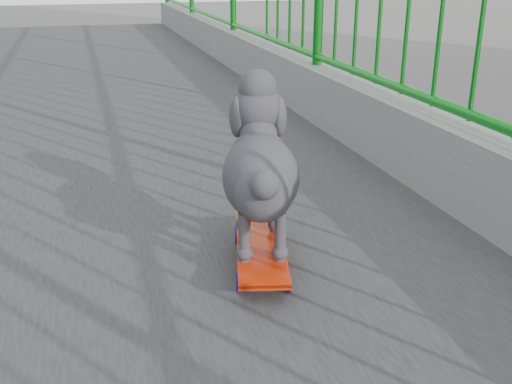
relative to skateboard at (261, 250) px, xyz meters
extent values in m
cube|color=slate|center=(-0.52, 4.77, -3.80)|extent=(1.20, 1.20, 6.50)
cube|color=red|center=(0.00, 0.00, 0.01)|extent=(0.26, 0.51, 0.02)
cube|color=#99999E|center=(-0.04, -0.15, -0.01)|extent=(0.09, 0.05, 0.02)
cylinder|color=#1207A6|center=(-0.10, -0.14, -0.02)|extent=(0.04, 0.06, 0.06)
sphere|color=yellow|center=(-0.10, -0.14, -0.02)|extent=(0.02, 0.02, 0.02)
cylinder|color=#1207A6|center=(0.02, -0.17, -0.02)|extent=(0.04, 0.06, 0.06)
sphere|color=yellow|center=(0.02, -0.17, -0.02)|extent=(0.02, 0.02, 0.02)
cube|color=#99999E|center=(0.04, 0.15, -0.01)|extent=(0.09, 0.05, 0.02)
cylinder|color=#1207A6|center=(-0.02, 0.17, -0.02)|extent=(0.04, 0.06, 0.06)
sphere|color=yellow|center=(-0.02, 0.17, -0.02)|extent=(0.02, 0.02, 0.02)
cylinder|color=#1207A6|center=(0.10, 0.14, -0.02)|extent=(0.04, 0.06, 0.06)
sphere|color=yellow|center=(0.10, 0.14, -0.02)|extent=(0.02, 0.02, 0.02)
ellipsoid|color=#302D32|center=(0.00, 0.00, 0.24)|extent=(0.31, 0.40, 0.24)
sphere|color=#302D32|center=(0.05, 0.19, 0.39)|extent=(0.16, 0.16, 0.16)
sphere|color=black|center=(0.07, 0.29, 0.37)|extent=(0.03, 0.03, 0.03)
sphere|color=#302D32|center=(-0.05, -0.19, 0.28)|extent=(0.08, 0.08, 0.08)
cylinder|color=#302D32|center=(-0.03, 0.11, 0.09)|extent=(0.03, 0.03, 0.15)
cylinder|color=#302D32|center=(0.07, 0.08, 0.09)|extent=(0.03, 0.03, 0.15)
cylinder|color=#302D32|center=(-0.07, -0.08, 0.09)|extent=(0.03, 0.03, 0.15)
cylinder|color=#302D32|center=(0.03, -0.11, 0.09)|extent=(0.03, 0.03, 0.15)
camera|label=1|loc=(-0.48, -1.57, 0.82)|focal=42.00mm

